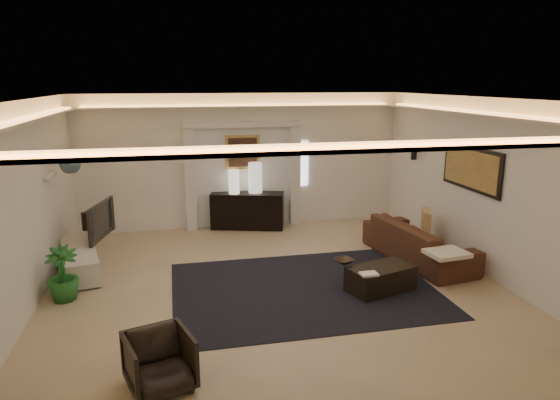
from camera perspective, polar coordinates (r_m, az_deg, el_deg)
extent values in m
plane|color=#C7B286|center=(7.93, -0.49, -9.90)|extent=(7.00, 7.00, 0.00)
plane|color=white|center=(7.28, -0.54, 11.54)|extent=(7.00, 7.00, 0.00)
plane|color=white|center=(10.86, -4.33, 4.49)|extent=(7.00, 0.00, 7.00)
plane|color=white|center=(4.27, 9.36, -10.19)|extent=(7.00, 0.00, 7.00)
plane|color=white|center=(7.59, -27.34, -0.98)|extent=(0.00, 7.00, 7.00)
plane|color=white|center=(8.86, 22.23, 1.44)|extent=(0.00, 7.00, 7.00)
cube|color=silver|center=(7.29, -0.53, 9.34)|extent=(7.00, 7.00, 0.04)
cube|color=white|center=(11.12, 2.61, 4.20)|extent=(0.25, 0.03, 1.00)
cube|color=black|center=(7.83, 2.73, -10.16)|extent=(4.00, 3.00, 0.01)
cube|color=silver|center=(10.72, -10.32, 2.29)|extent=(0.22, 0.20, 2.20)
cube|color=silver|center=(11.04, 1.70, 2.82)|extent=(0.22, 0.20, 2.20)
cube|color=silver|center=(10.66, -4.33, 8.65)|extent=(2.52, 0.20, 0.12)
cube|color=tan|center=(10.80, -4.33, 5.51)|extent=(0.74, 0.04, 0.74)
cube|color=#4C2D1E|center=(10.77, -4.31, 5.49)|extent=(0.62, 0.02, 0.62)
cube|color=black|center=(9.04, 21.16, 3.38)|extent=(0.04, 1.64, 0.74)
cube|color=tan|center=(9.03, 21.02, 3.38)|extent=(0.02, 1.50, 0.62)
cylinder|color=black|center=(10.62, 15.14, 5.10)|extent=(0.12, 0.12, 0.22)
cube|color=silver|center=(8.87, -24.88, 2.51)|extent=(0.10, 0.55, 0.04)
cube|color=black|center=(10.84, -3.76, -1.20)|extent=(1.64, 0.90, 0.78)
cylinder|color=white|center=(10.65, -5.32, 2.32)|extent=(0.24, 0.24, 0.51)
cylinder|color=beige|center=(10.71, -2.87, 2.43)|extent=(0.34, 0.34, 0.65)
cube|color=silver|center=(9.23, -22.14, -6.00)|extent=(0.97, 2.17, 0.39)
imported|color=black|center=(9.37, -20.51, -2.05)|extent=(1.13, 0.41, 0.65)
cylinder|color=black|center=(9.96, -21.52, -2.03)|extent=(0.16, 0.16, 0.34)
imported|color=#455A68|center=(8.91, -23.00, 4.02)|extent=(0.37, 0.37, 0.35)
imported|color=#246927|center=(7.98, -23.75, -7.80)|extent=(0.50, 0.50, 0.81)
imported|color=brown|center=(9.27, 15.59, -4.64)|extent=(2.45, 1.25, 0.68)
cube|color=white|center=(8.15, 18.63, -5.82)|extent=(0.65, 0.56, 0.07)
cube|color=tan|center=(9.80, 16.44, -2.42)|extent=(0.30, 0.47, 0.45)
cube|color=black|center=(7.86, 11.49, -8.79)|extent=(1.12, 0.82, 0.37)
imported|color=#35271B|center=(7.82, 7.40, -6.84)|extent=(0.37, 0.37, 0.07)
cube|color=white|center=(7.42, 10.19, -8.25)|extent=(0.26, 0.19, 0.03)
imported|color=black|center=(5.58, -13.68, -17.61)|extent=(0.82, 0.83, 0.61)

